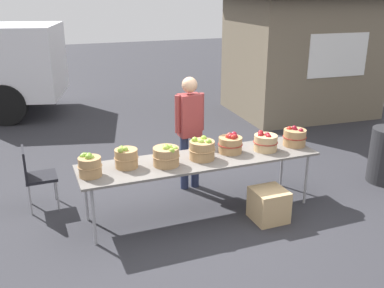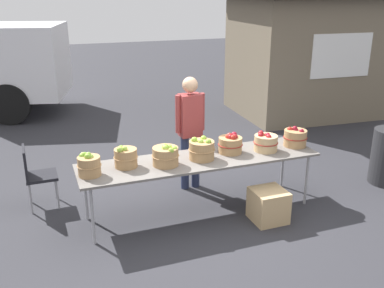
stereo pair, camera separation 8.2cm
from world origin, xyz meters
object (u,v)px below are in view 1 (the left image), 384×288
apple_basket_green_0 (90,165)px  apple_basket_red_0 (231,144)px  vendor_adult (190,125)px  folding_chair (35,173)px  produce_crate (269,205)px  apple_basket_green_2 (166,156)px  apple_basket_green_1 (126,158)px  apple_basket_red_1 (265,142)px  apple_basket_red_2 (294,137)px  apple_basket_green_3 (202,149)px  market_table (201,161)px

apple_basket_green_0 → apple_basket_red_0: (1.85, 0.11, -0.01)m
vendor_adult → folding_chair: 2.19m
produce_crate → apple_basket_green_2: bearing=158.5°
apple_basket_green_1 → vendor_adult: 1.29m
apple_basket_red_0 → apple_basket_green_1: bearing=-179.9°
apple_basket_red_1 → apple_basket_red_2: size_ratio=1.01×
vendor_adult → apple_basket_red_1: bearing=133.9°
apple_basket_red_0 → apple_basket_red_2: apple_basket_red_2 is taller
folding_chair → produce_crate: (2.72, -1.40, -0.30)m
apple_basket_green_1 → apple_basket_red_0: size_ratio=0.90×
apple_basket_red_1 → apple_basket_red_2: apple_basket_red_2 is taller
apple_basket_green_3 → vendor_adult: size_ratio=0.20×
apple_basket_green_2 → apple_basket_red_0: bearing=7.4°
market_table → produce_crate: size_ratio=7.46×
apple_basket_green_0 → market_table: bearing=1.5°
produce_crate → apple_basket_green_1: bearing=160.6°
apple_basket_green_1 → produce_crate: (1.67, -0.59, -0.67)m
apple_basket_green_0 → apple_basket_green_3: bearing=1.1°
market_table → vendor_adult: bearing=79.4°
market_table → apple_basket_red_2: (1.40, 0.00, 0.15)m
market_table → apple_basket_green_3: bearing=-37.4°
apple_basket_green_0 → apple_basket_red_2: apple_basket_green_0 is taller
apple_basket_green_2 → apple_basket_red_0: apple_basket_green_2 is taller
market_table → folding_chair: folding_chair is taller
market_table → apple_basket_green_1: apple_basket_green_1 is taller
apple_basket_green_0 → vendor_adult: bearing=27.2°
apple_basket_green_0 → apple_basket_red_2: (2.79, 0.04, -0.01)m
apple_basket_green_3 → vendor_adult: vendor_adult is taller
apple_basket_red_2 → vendor_adult: 1.47m
folding_chair → apple_basket_red_2: bearing=-105.7°
apple_basket_red_1 → apple_basket_green_0: bearing=-179.7°
apple_basket_green_1 → apple_basket_green_3: same height
apple_basket_red_0 → apple_basket_red_1: (0.47, -0.10, -0.00)m
vendor_adult → produce_crate: (0.59, -1.27, -0.77)m
apple_basket_green_3 → apple_basket_red_2: size_ratio=1.04×
apple_basket_red_2 → produce_crate: size_ratio=0.79×
market_table → apple_basket_green_3: (0.01, -0.01, 0.16)m
apple_basket_green_1 → apple_basket_red_0: (1.40, 0.00, -0.00)m
apple_basket_green_1 → produce_crate: apple_basket_green_1 is taller
apple_basket_green_3 → apple_basket_green_2: bearing=-175.6°
apple_basket_green_1 → apple_basket_green_2: bearing=-14.0°
apple_basket_green_2 → apple_basket_red_2: 1.87m
folding_chair → market_table: bearing=-115.1°
apple_basket_green_3 → vendor_adult: bearing=80.6°
apple_basket_green_2 → apple_basket_green_3: (0.49, 0.04, 0.01)m
apple_basket_red_2 → vendor_adult: bearing=149.2°
apple_basket_red_0 → vendor_adult: size_ratio=0.20×
apple_basket_green_3 → apple_basket_red_1: 0.91m
market_table → apple_basket_red_0: (0.46, 0.07, 0.15)m
apple_basket_red_1 → produce_crate: apple_basket_red_1 is taller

